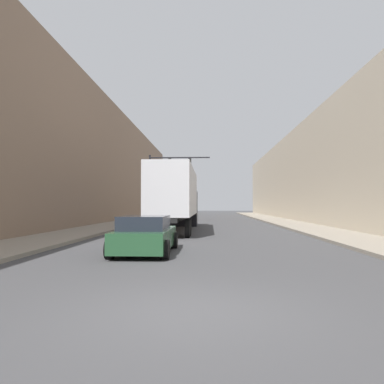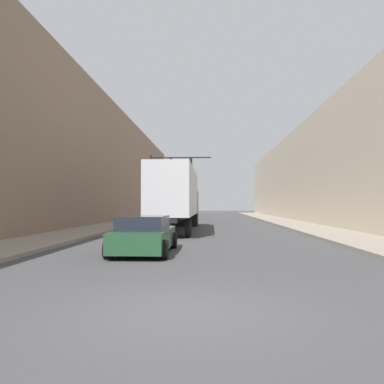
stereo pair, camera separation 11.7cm
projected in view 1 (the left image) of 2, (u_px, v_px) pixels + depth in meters
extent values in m
plane|color=#424244|center=(189.00, 312.00, 6.13)|extent=(200.00, 200.00, 0.00)
cube|color=gray|center=(284.00, 222.00, 35.75)|extent=(3.32, 80.00, 0.15)
cube|color=gray|center=(128.00, 222.00, 36.43)|extent=(3.32, 80.00, 0.15)
cube|color=beige|center=(333.00, 172.00, 35.69)|extent=(6.00, 80.00, 9.69)
cube|color=#846B56|center=(82.00, 162.00, 36.84)|extent=(6.00, 80.00, 12.00)
cube|color=silver|center=(175.00, 192.00, 24.40)|extent=(2.44, 11.22, 2.96)
cube|color=black|center=(175.00, 217.00, 24.34)|extent=(1.22, 11.22, 0.24)
cube|color=black|center=(182.00, 209.00, 31.11)|extent=(2.44, 2.30, 2.87)
cylinder|color=black|center=(148.00, 228.00, 19.98)|extent=(0.25, 1.00, 1.00)
cylinder|color=black|center=(188.00, 228.00, 19.88)|extent=(0.25, 1.00, 1.00)
cylinder|color=black|center=(151.00, 227.00, 21.17)|extent=(0.25, 1.00, 1.00)
cylinder|color=black|center=(189.00, 227.00, 21.08)|extent=(0.25, 1.00, 1.00)
cylinder|color=black|center=(170.00, 220.00, 31.13)|extent=(0.25, 1.00, 1.00)
cylinder|color=black|center=(195.00, 220.00, 31.03)|extent=(0.25, 1.00, 1.00)
cube|color=#234C2D|center=(146.00, 239.00, 13.70)|extent=(1.81, 4.41, 0.69)
cube|color=#1E232D|center=(145.00, 223.00, 13.50)|extent=(1.60, 2.43, 0.50)
cylinder|color=black|center=(130.00, 240.00, 15.23)|extent=(0.25, 0.64, 0.64)
cylinder|color=black|center=(174.00, 240.00, 15.15)|extent=(0.25, 0.64, 0.64)
cylinder|color=black|center=(110.00, 249.00, 12.13)|extent=(0.25, 0.64, 0.64)
cylinder|color=black|center=(165.00, 250.00, 12.05)|extent=(0.25, 0.64, 0.64)
cylinder|color=black|center=(150.00, 188.00, 38.20)|extent=(0.20, 0.20, 6.86)
cube|color=black|center=(180.00, 158.00, 38.16)|extent=(6.15, 0.12, 0.12)
cube|color=black|center=(170.00, 163.00, 38.19)|extent=(0.30, 0.24, 0.90)
sphere|color=green|center=(170.00, 165.00, 38.04)|extent=(0.18, 0.18, 0.18)
cube|color=black|center=(190.00, 163.00, 38.10)|extent=(0.30, 0.24, 0.90)
sphere|color=gold|center=(190.00, 165.00, 37.95)|extent=(0.18, 0.18, 0.18)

